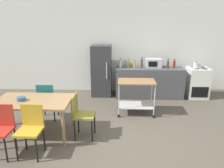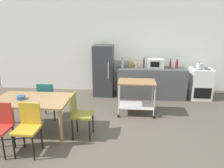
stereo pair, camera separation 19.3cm
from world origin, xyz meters
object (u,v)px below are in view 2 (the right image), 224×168
refrigerator (104,71)px  chair_mustard (28,125)px  bottle_sesame_oil (122,64)px  fruit_bowl (21,98)px  kitchen_cart (136,92)px  bottle_vinegar (144,63)px  dining_table (32,103)px  bottle_olive_oil (130,64)px  chair_teal (48,98)px  chair_olive (79,112)px  stove_oven (200,84)px  microwave (156,63)px  bottle_soda (137,65)px  bottle_soy_sauce (170,65)px  kettle (199,66)px  bottle_hot_sauce (177,64)px

refrigerator → chair_mustard: bearing=-106.6°
bottle_sesame_oil → fruit_bowl: bearing=-128.8°
kitchen_cart → bottle_vinegar: 1.38m
dining_table → bottle_olive_oil: bottle_olive_oil is taller
dining_table → chair_teal: (0.05, 0.68, -0.15)m
chair_olive → stove_oven: bearing=-49.5°
kitchen_cart → bottle_olive_oil: bearing=97.7°
dining_table → microwave: (2.72, 2.49, 0.36)m
dining_table → chair_teal: bearing=86.1°
bottle_soda → refrigerator: bearing=173.1°
chair_teal → fruit_bowl: bearing=69.5°
bottle_soy_sauce → kettle: bearing=-2.3°
chair_mustard → microwave: size_ratio=1.93×
refrigerator → kitchen_cart: 1.70m
refrigerator → fruit_bowl: bearing=-118.2°
stove_oven → fruit_bowl: (-4.26, -2.46, 0.33)m
refrigerator → microwave: (1.56, -0.02, 0.25)m
microwave → bottle_sesame_oil: bearing=-174.0°
bottle_sesame_oil → bottle_olive_oil: bottle_olive_oil is taller
dining_table → bottle_vinegar: 3.39m
chair_mustard → refrigerator: 3.32m
bottle_sesame_oil → dining_table: bearing=-126.0°
bottle_olive_oil → microwave: (0.77, 0.06, 0.01)m
stove_oven → bottle_sesame_oil: bearing=-179.0°
chair_olive → fruit_bowl: bearing=90.0°
chair_teal → stove_oven: size_ratio=0.97×
bottle_vinegar → bottle_soy_sauce: bearing=-3.3°
kitchen_cart → bottle_soy_sauce: (1.00, 1.23, 0.45)m
chair_teal → kettle: 4.25m
bottle_soda → bottle_sesame_oil: bearing=-179.8°
chair_teal → bottle_soda: size_ratio=3.77×
dining_table → fruit_bowl: bearing=-171.1°
chair_mustard → bottle_vinegar: bottle_vinegar is taller
bottle_soy_sauce → bottle_hot_sauce: (0.21, 0.14, -0.01)m
chair_olive → bottle_olive_oil: bottle_olive_oil is taller
dining_table → bottle_hot_sauce: bearing=36.8°
stove_oven → chair_mustard: bearing=-141.2°
chair_teal → chair_mustard: bearing=95.9°
dining_table → bottle_sesame_oil: (1.73, 2.38, 0.35)m
bottle_sesame_oil → bottle_vinegar: bottle_vinegar is taller
chair_olive → stove_oven: size_ratio=0.97×
chair_mustard → bottle_olive_oil: bearing=61.8°
chair_mustard → kettle: size_ratio=3.71×
chair_teal → bottle_vinegar: (2.32, 1.72, 0.52)m
bottle_soy_sauce → kettle: bottle_soy_sauce is taller
chair_teal → bottle_soda: 2.75m
bottle_hot_sauce → fruit_bowl: size_ratio=1.51×
chair_mustard → chair_teal: bearing=97.9°
bottle_olive_oil → bottle_hot_sauce: (1.39, 0.06, -0.01)m
stove_oven → microwave: 1.46m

